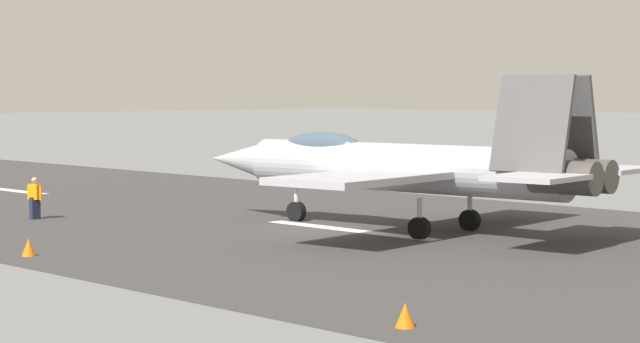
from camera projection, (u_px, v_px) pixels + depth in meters
The scene contains 6 objects.
ground_plane at pixel (340, 230), 42.69m from camera, with size 400.00×400.00×0.00m, color slate.
runway_strip at pixel (340, 229), 42.68m from camera, with size 240.00×26.00×0.02m.
fighter_jet at pixel (405, 166), 41.98m from camera, with size 17.66×14.07×5.54m.
crew_person at pixel (35, 198), 45.90m from camera, with size 0.67×0.40×1.65m.
marker_cone_near at pixel (405, 316), 24.98m from camera, with size 0.44×0.44×0.55m, color orange.
marker_cone_mid at pixel (29, 248), 35.73m from camera, with size 0.44×0.44×0.55m, color orange.
Camera 1 is at (-29.74, 30.29, 5.04)m, focal length 66.45 mm.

